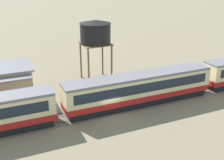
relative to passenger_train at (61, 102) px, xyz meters
name	(u,v)px	position (x,y,z in m)	size (l,w,h in m)	color
ground_plane	(109,114)	(5.83, -1.11, -2.36)	(600.00, 600.00, 0.00)	#7A7056
passenger_train	(61,102)	(0.00, 0.00, 0.00)	(86.98, 3.18, 4.25)	#AD1E19
railway_track	(80,116)	(2.36, 0.00, -2.35)	(160.21, 3.60, 0.04)	#665B51
water_tower	(95,33)	(8.60, 10.84, 5.50)	(5.00, 5.00, 9.83)	brown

